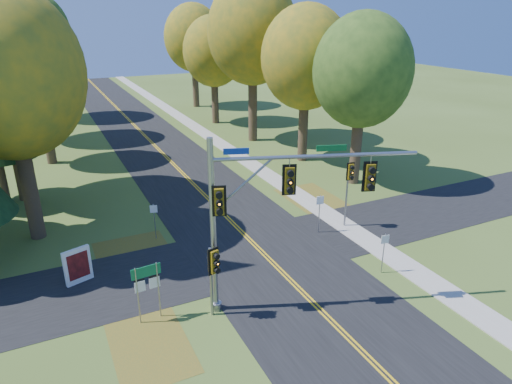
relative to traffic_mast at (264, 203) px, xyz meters
name	(u,v)px	position (x,y,z in m)	size (l,w,h in m)	color
ground	(277,267)	(2.16, 2.75, -5.14)	(160.00, 160.00, 0.00)	#40551E
road_main	(277,267)	(2.16, 2.75, -5.13)	(8.00, 160.00, 0.02)	black
road_cross	(260,250)	(2.16, 4.75, -5.14)	(60.00, 6.00, 0.02)	black
centerline_left	(275,267)	(2.06, 2.75, -5.12)	(0.10, 160.00, 0.01)	gold
centerline_right	(279,266)	(2.26, 2.75, -5.12)	(0.10, 160.00, 0.01)	gold
sidewalk_east	(371,243)	(8.36, 2.75, -5.11)	(1.60, 160.00, 0.06)	#9E998E
leaf_patch_w_near	(137,260)	(-4.34, 6.75, -5.14)	(4.00, 6.00, 0.00)	brown
leaf_patch_e	(322,205)	(8.96, 8.75, -5.14)	(3.50, 8.00, 0.00)	brown
leaf_patch_w_far	(149,344)	(-5.34, -0.25, -5.14)	(3.00, 5.00, 0.00)	brown
tree_w_a	(9,74)	(-8.97, 12.14, 4.34)	(8.00, 8.00, 14.15)	#38281C
tree_e_a	(362,71)	(13.73, 11.53, 3.39)	(7.20, 7.20, 12.73)	#38281C
tree_e_b	(306,58)	(13.13, 18.33, 3.75)	(7.60, 7.60, 13.33)	#38281C
tree_w_c	(37,71)	(-7.38, 27.22, 2.80)	(6.80, 6.80, 11.91)	#38281C
tree_e_c	(253,32)	(12.04, 26.44, 5.52)	(8.80, 8.80, 15.79)	#38281C
tree_w_d	(25,42)	(-7.96, 35.94, 4.63)	(8.20, 8.20, 14.56)	#38281C
tree_e_d	(214,52)	(11.42, 35.63, 3.09)	(7.00, 7.00, 12.32)	#38281C
tree_w_e	(34,34)	(-6.76, 46.84, 4.93)	(8.40, 8.40, 14.97)	#38281C
tree_e_e	(194,38)	(12.63, 46.33, 4.05)	(7.80, 7.80, 13.74)	#38281C
traffic_mast	(264,203)	(0.00, 0.00, 0.00)	(8.38, 3.11, 8.00)	gray
east_signal_pole	(349,179)	(8.28, 5.09, -1.91)	(0.49, 0.57, 4.27)	gray
ped_signal_pole	(213,267)	(-2.28, 0.23, -2.59)	(0.53, 0.63, 3.44)	gray
route_sign_cluster	(147,282)	(-4.89, 1.31, -3.22)	(1.27, 0.16, 2.73)	gray
info_kiosk	(78,266)	(-7.35, 5.75, -4.21)	(1.34, 0.61, 1.87)	white
reg_sign_e_north	(320,207)	(6.36, 5.23, -3.45)	(0.47, 0.10, 2.47)	gray
reg_sign_e_south	(384,246)	(6.76, -0.08, -3.61)	(0.43, 0.11, 2.25)	gray
reg_sign_w	(154,215)	(-2.76, 8.74, -3.62)	(0.42, 0.15, 2.23)	gray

